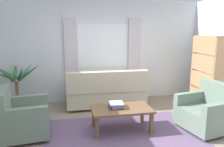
% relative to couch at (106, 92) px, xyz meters
% --- Properties ---
extents(ground_plane, '(6.24, 6.24, 0.00)m').
position_rel_couch_xyz_m(ground_plane, '(0.02, -1.63, -0.37)').
color(ground_plane, gray).
extents(wall_back, '(5.32, 0.12, 2.60)m').
position_rel_couch_xyz_m(wall_back, '(0.02, 0.63, 0.93)').
color(wall_back, silver).
rests_on(wall_back, ground_plane).
extents(window_with_curtains, '(1.98, 0.07, 1.40)m').
position_rel_couch_xyz_m(window_with_curtains, '(0.02, 0.55, 1.08)').
color(window_with_curtains, white).
extents(area_rug, '(2.71, 1.94, 0.01)m').
position_rel_couch_xyz_m(area_rug, '(0.02, -1.63, -0.36)').
color(area_rug, '#604C6B').
rests_on(area_rug, ground_plane).
extents(couch, '(1.90, 0.82, 0.92)m').
position_rel_couch_xyz_m(couch, '(0.00, 0.00, 0.00)').
color(couch, '#BCB293').
rests_on(couch, ground_plane).
extents(armchair_left, '(0.91, 0.93, 0.88)m').
position_rel_couch_xyz_m(armchair_left, '(-1.72, -1.27, -0.01)').
color(armchair_left, slate).
rests_on(armchair_left, ground_plane).
extents(armchair_right, '(0.97, 0.99, 0.88)m').
position_rel_couch_xyz_m(armchair_right, '(1.64, -1.64, -0.01)').
color(armchair_right, slate).
rests_on(armchair_right, ground_plane).
extents(coffee_table, '(1.10, 0.64, 0.44)m').
position_rel_couch_xyz_m(coffee_table, '(0.05, -1.37, 0.01)').
color(coffee_table, brown).
rests_on(coffee_table, ground_plane).
extents(book_stack_on_table, '(0.29, 0.32, 0.10)m').
position_rel_couch_xyz_m(book_stack_on_table, '(-0.04, -1.33, 0.12)').
color(book_stack_on_table, '#335199').
rests_on(book_stack_on_table, coffee_table).
extents(potted_plant, '(1.18, 1.26, 1.15)m').
position_rel_couch_xyz_m(potted_plant, '(-2.07, 0.14, 0.15)').
color(potted_plant, '#56565B').
rests_on(potted_plant, ground_plane).
extents(bookshelf, '(0.30, 0.94, 1.72)m').
position_rel_couch_xyz_m(bookshelf, '(2.37, -0.44, 0.40)').
color(bookshelf, '#A87F56').
rests_on(bookshelf, ground_plane).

